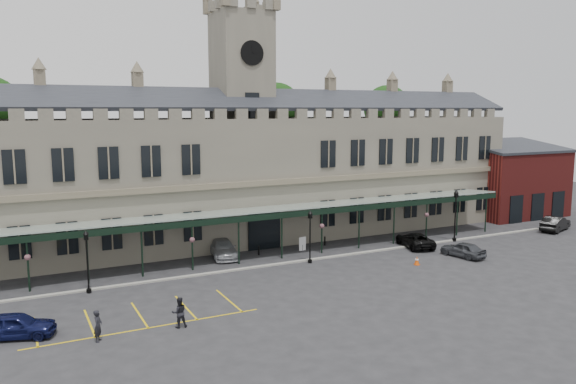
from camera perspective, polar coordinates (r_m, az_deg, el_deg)
name	(u,v)px	position (r m, az deg, el deg)	size (l,w,h in m)	color
ground	(324,281)	(43.07, 3.63, -8.97)	(140.00, 140.00, 0.00)	#242427
station_building	(243,174)	(55.78, -4.57, 1.80)	(60.00, 10.36, 17.30)	#5E594E
clock_tower	(242,107)	(55.50, -4.69, 8.64)	(5.60, 5.60, 24.80)	#5E594E
canopy	(280,231)	(48.82, -0.77, -3.96)	(50.00, 4.10, 4.30)	#8C9E93
brick_annex	(511,181)	(73.65, 21.73, 1.02)	(12.40, 8.36, 9.23)	maroon
kerb	(291,262)	(47.68, 0.27, -7.16)	(60.00, 0.40, 0.12)	gray
parking_markings	(141,318)	(36.93, -14.68, -12.24)	(16.00, 6.00, 0.01)	gold
tree_behind_mid	(276,110)	(66.97, -1.19, 8.36)	(6.00, 6.00, 16.00)	#332314
tree_behind_right	(387,110)	(75.25, 10.00, 8.24)	(6.00, 6.00, 16.00)	#332314
lamp_post_left	(87,256)	(41.92, -19.74, -6.14)	(0.43, 0.43, 4.52)	black
lamp_post_mid	(310,232)	(47.13, 2.26, -4.07)	(0.43, 0.43, 4.52)	black
lamp_post_right	(455,211)	(57.12, 16.65, -1.84)	(0.49, 0.49, 5.14)	black
traffic_cone	(417,261)	(48.29, 12.96, -6.82)	(0.45, 0.45, 0.71)	#DA4706
sign_board	(302,244)	(51.72, 1.47, -5.29)	(0.73, 0.14, 1.25)	black
bollard_left	(259,250)	(50.23, -2.98, -5.94)	(0.15, 0.15, 0.83)	black
bollard_right	(325,241)	(53.71, 3.76, -4.99)	(0.15, 0.15, 0.87)	black
car_left_a	(16,325)	(36.06, -25.92, -12.10)	(1.73, 4.29, 1.46)	#0D1139
car_taxi	(223,248)	(49.81, -6.64, -5.72)	(2.10, 5.17, 1.50)	#A0A3A8
car_van	(415,240)	(54.29, 12.75, -4.77)	(2.26, 4.90, 1.36)	black
car_right_a	(463,249)	(51.76, 17.34, -5.59)	(1.61, 4.01, 1.37)	#37393E
car_right_b	(555,224)	(66.32, 25.52, -2.91)	(1.68, 4.82, 1.59)	black
person_a	(98,326)	(33.80, -18.74, -12.75)	(0.66, 0.43, 1.80)	black
person_b	(179,312)	(34.58, -11.00, -11.92)	(0.90, 0.70, 1.85)	black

